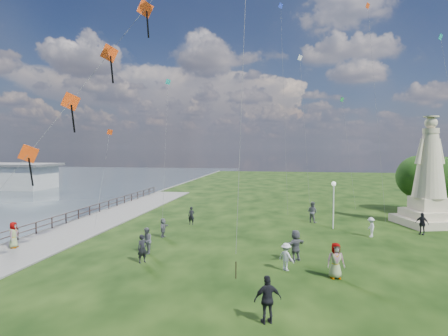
% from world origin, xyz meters
% --- Properties ---
extents(waterfront, '(200.00, 200.00, 1.51)m').
position_xyz_m(waterfront, '(-15.24, 8.99, -0.06)').
color(waterfront, '#314249').
rests_on(waterfront, ground).
extents(statue, '(5.83, 5.83, 9.57)m').
position_xyz_m(statue, '(15.33, 19.26, 3.61)').
color(statue, beige).
rests_on(statue, ground).
extents(lamppost, '(0.37, 0.37, 3.99)m').
position_xyz_m(lamppost, '(6.89, 16.21, 2.88)').
color(lamppost, silver).
rests_on(lamppost, ground).
extents(tree_row, '(9.48, 12.18, 5.99)m').
position_xyz_m(tree_row, '(18.29, 24.00, 3.52)').
color(tree_row, '#382314').
rests_on(tree_row, ground).
extents(person_0, '(0.72, 0.72, 1.68)m').
position_xyz_m(person_0, '(-5.35, 4.72, 0.84)').
color(person_0, black).
rests_on(person_0, ground).
extents(person_1, '(0.88, 0.97, 1.69)m').
position_xyz_m(person_1, '(-5.80, 6.52, 0.85)').
color(person_1, '#595960').
rests_on(person_1, ground).
extents(person_2, '(1.10, 1.01, 1.54)m').
position_xyz_m(person_2, '(3.08, 4.76, 0.77)').
color(person_2, silver).
rests_on(person_2, ground).
extents(person_3, '(1.24, 0.94, 1.89)m').
position_xyz_m(person_3, '(2.41, -1.70, 0.94)').
color(person_3, black).
rests_on(person_3, ground).
extents(person_4, '(1.00, 0.72, 1.88)m').
position_xyz_m(person_4, '(5.64, 3.93, 0.94)').
color(person_4, '#595960').
rests_on(person_4, ground).
extents(person_5, '(0.59, 1.36, 1.46)m').
position_xyz_m(person_5, '(-6.23, 10.97, 0.73)').
color(person_5, '#595960').
rests_on(person_5, ground).
extents(person_6, '(0.60, 0.41, 1.58)m').
position_xyz_m(person_6, '(-5.31, 15.87, 0.79)').
color(person_6, black).
rests_on(person_6, ground).
extents(person_7, '(1.09, 0.98, 1.92)m').
position_xyz_m(person_7, '(5.31, 18.64, 0.96)').
color(person_7, '#595960').
rests_on(person_7, ground).
extents(person_8, '(0.62, 1.03, 1.50)m').
position_xyz_m(person_8, '(9.41, 13.76, 0.75)').
color(person_8, silver).
rests_on(person_8, ground).
extents(person_9, '(1.11, 1.06, 1.74)m').
position_xyz_m(person_9, '(13.52, 15.26, 0.87)').
color(person_9, black).
rests_on(person_9, ground).
extents(person_10, '(0.69, 0.95, 1.76)m').
position_xyz_m(person_10, '(-15.00, 5.99, 0.88)').
color(person_10, '#595960').
rests_on(person_10, ground).
extents(person_11, '(1.77, 1.79, 1.90)m').
position_xyz_m(person_11, '(3.61, 6.62, 0.95)').
color(person_11, '#595960').
rests_on(person_11, ground).
extents(red_kite_train, '(12.02, 9.35, 21.21)m').
position_xyz_m(red_kite_train, '(-6.26, 4.61, 13.17)').
color(red_kite_train, black).
rests_on(red_kite_train, ground).
extents(small_kites, '(32.03, 18.89, 22.76)m').
position_xyz_m(small_kites, '(3.70, 23.01, 12.98)').
color(small_kites, teal).
rests_on(small_kites, ground).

